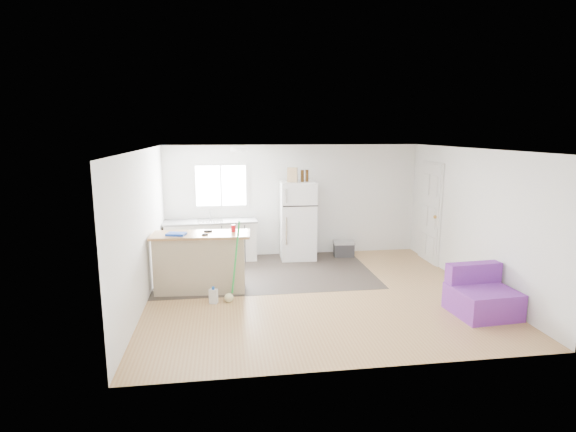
% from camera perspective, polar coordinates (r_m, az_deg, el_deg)
% --- Properties ---
extents(room, '(5.51, 5.01, 2.41)m').
position_cam_1_polar(room, '(7.37, 3.61, -0.92)').
color(room, '#A57445').
rests_on(room, ground).
extents(vinyl_zone, '(4.05, 2.50, 0.00)m').
position_cam_1_polar(vinyl_zone, '(8.77, -2.83, -7.10)').
color(vinyl_zone, '#322A25').
rests_on(vinyl_zone, floor).
extents(window, '(1.18, 0.06, 0.98)m').
position_cam_1_polar(window, '(9.62, -8.50, 3.84)').
color(window, white).
rests_on(window, back_wall).
extents(interior_door, '(0.11, 0.92, 2.10)m').
position_cam_1_polar(interior_door, '(9.73, 17.61, 0.35)').
color(interior_door, white).
rests_on(interior_door, right_wall).
extents(ceiling_fixture, '(0.30, 0.30, 0.07)m').
position_cam_1_polar(ceiling_fixture, '(8.28, -6.26, 8.42)').
color(ceiling_fixture, white).
rests_on(ceiling_fixture, ceiling).
extents(kitchen_cabinets, '(1.95, 0.71, 1.13)m').
position_cam_1_polar(kitchen_cabinets, '(9.54, -9.77, -3.06)').
color(kitchen_cabinets, white).
rests_on(kitchen_cabinets, floor).
extents(peninsula, '(1.66, 0.72, 1.00)m').
position_cam_1_polar(peninsula, '(7.77, -11.07, -5.75)').
color(peninsula, tan).
rests_on(peninsula, floor).
extents(refrigerator, '(0.75, 0.71, 1.65)m').
position_cam_1_polar(refrigerator, '(9.52, 1.24, -0.55)').
color(refrigerator, white).
rests_on(refrigerator, floor).
extents(cooler, '(0.47, 0.34, 0.34)m').
position_cam_1_polar(cooler, '(9.85, 7.09, -4.13)').
color(cooler, '#2D2E30').
rests_on(cooler, floor).
extents(purple_seat, '(0.91, 0.86, 0.70)m').
position_cam_1_polar(purple_seat, '(7.38, 23.33, -9.40)').
color(purple_seat, purple).
rests_on(purple_seat, floor).
extents(cleaner_jug, '(0.15, 0.12, 0.28)m').
position_cam_1_polar(cleaner_jug, '(7.30, -9.45, -10.00)').
color(cleaner_jug, silver).
rests_on(cleaner_jug, floor).
extents(mop, '(0.28, 0.36, 1.32)m').
position_cam_1_polar(mop, '(7.33, -7.29, -8.92)').
color(mop, green).
rests_on(mop, floor).
extents(red_cup, '(0.09, 0.09, 0.12)m').
position_cam_1_polar(red_cup, '(7.68, -6.96, -1.55)').
color(red_cup, red).
rests_on(red_cup, peninsula).
extents(blue_tray, '(0.35, 0.29, 0.04)m').
position_cam_1_polar(blue_tray, '(7.61, -14.00, -2.23)').
color(blue_tray, '#143EBD').
rests_on(blue_tray, peninsula).
extents(tool_a, '(0.14, 0.05, 0.03)m').
position_cam_1_polar(tool_a, '(7.74, -10.12, -1.88)').
color(tool_a, black).
rests_on(tool_a, peninsula).
extents(tool_b, '(0.10, 0.05, 0.03)m').
position_cam_1_polar(tool_b, '(7.50, -10.53, -2.32)').
color(tool_b, black).
rests_on(tool_b, peninsula).
extents(cardboard_box, '(0.22, 0.16, 0.30)m').
position_cam_1_polar(cardboard_box, '(9.29, 0.56, 5.25)').
color(cardboard_box, tan).
rests_on(cardboard_box, refrigerator).
extents(bottle_left, '(0.09, 0.09, 0.25)m').
position_cam_1_polar(bottle_left, '(9.33, 1.83, 5.11)').
color(bottle_left, '#38210A').
rests_on(bottle_left, refrigerator).
extents(bottle_right, '(0.08, 0.08, 0.25)m').
position_cam_1_polar(bottle_right, '(9.38, 2.42, 5.14)').
color(bottle_right, '#38210A').
rests_on(bottle_right, refrigerator).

